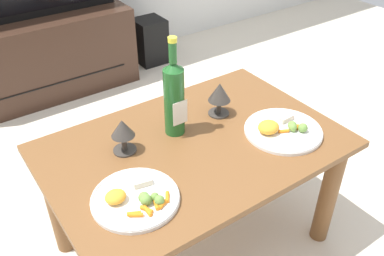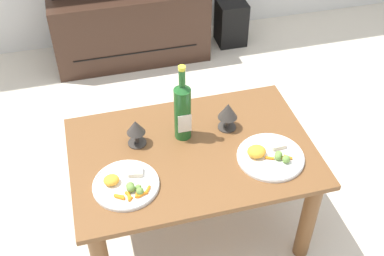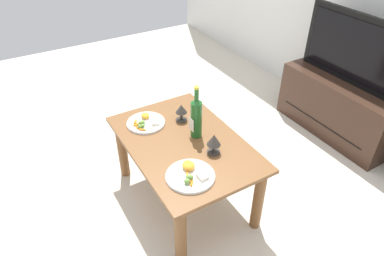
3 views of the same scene
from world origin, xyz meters
TOP-DOWN VIEW (x-y plane):
  - ground_plane at (0.00, 0.00)m, footprint 6.40×6.40m
  - dining_table at (0.00, 0.00)m, footprint 1.03×0.69m
  - tv_stand at (-0.03, 1.58)m, footprint 1.06×0.43m
  - floor_speaker at (0.71, 1.58)m, footprint 0.21×0.21m
  - wine_bottle at (-0.02, 0.10)m, footprint 0.07×0.07m
  - goblet_left at (-0.22, 0.10)m, footprint 0.08×0.08m
  - goblet_right at (0.19, 0.10)m, footprint 0.09×0.09m
  - dinner_plate_left at (-0.30, -0.13)m, footprint 0.26×0.26m
  - dinner_plate_right at (0.30, -0.13)m, footprint 0.28×0.28m

SIDE VIEW (x-z plane):
  - ground_plane at x=0.00m, z-range 0.00..0.00m
  - floor_speaker at x=0.71m, z-range 0.00..0.33m
  - tv_stand at x=-0.03m, z-range 0.00..0.50m
  - dining_table at x=0.00m, z-range 0.15..0.67m
  - dinner_plate_left at x=-0.30m, z-range 0.50..0.55m
  - dinner_plate_right at x=0.30m, z-range 0.50..0.55m
  - goblet_left at x=-0.22m, z-range 0.53..0.66m
  - goblet_right at x=0.19m, z-range 0.53..0.67m
  - wine_bottle at x=-0.02m, z-range 0.48..0.84m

